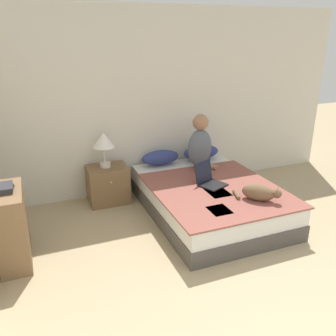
{
  "coord_description": "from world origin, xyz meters",
  "views": [
    {
      "loc": [
        -1.84,
        -1.05,
        2.18
      ],
      "look_at": [
        -0.46,
        2.39,
        0.78
      ],
      "focal_mm": 38.0,
      "sensor_mm": 36.0,
      "label": 1
    }
  ],
  "objects_px": {
    "bed": "(208,199)",
    "table_lamp": "(104,141)",
    "pillow_near": "(160,157)",
    "cat_tabby": "(259,193)",
    "pillow_far": "(201,152)",
    "laptop_open": "(210,180)",
    "book_stack_top": "(4,188)",
    "nightstand": "(108,184)",
    "person_sitting": "(200,144)",
    "bookshelf": "(12,227)"
  },
  "relations": [
    {
      "from": "book_stack_top",
      "to": "cat_tabby",
      "type": "bearing_deg",
      "value": -10.15
    },
    {
      "from": "pillow_far",
      "to": "laptop_open",
      "type": "distance_m",
      "value": 0.98
    },
    {
      "from": "nightstand",
      "to": "table_lamp",
      "type": "bearing_deg",
      "value": 147.72
    },
    {
      "from": "pillow_near",
      "to": "table_lamp",
      "type": "distance_m",
      "value": 0.87
    },
    {
      "from": "pillow_near",
      "to": "nightstand",
      "type": "xyz_separation_m",
      "value": [
        -0.79,
        -0.05,
        -0.27
      ]
    },
    {
      "from": "nightstand",
      "to": "bookshelf",
      "type": "bearing_deg",
      "value": -139.91
    },
    {
      "from": "nightstand",
      "to": "bed",
      "type": "bearing_deg",
      "value": -36.46
    },
    {
      "from": "laptop_open",
      "to": "bookshelf",
      "type": "height_order",
      "value": "bookshelf"
    },
    {
      "from": "pillow_near",
      "to": "bookshelf",
      "type": "bearing_deg",
      "value": -151.93
    },
    {
      "from": "pillow_near",
      "to": "cat_tabby",
      "type": "height_order",
      "value": "pillow_near"
    },
    {
      "from": "bed",
      "to": "laptop_open",
      "type": "height_order",
      "value": "laptop_open"
    },
    {
      "from": "pillow_near",
      "to": "table_lamp",
      "type": "relative_size",
      "value": 1.15
    },
    {
      "from": "pillow_far",
      "to": "book_stack_top",
      "type": "bearing_deg",
      "value": -158.23
    },
    {
      "from": "pillow_far",
      "to": "nightstand",
      "type": "xyz_separation_m",
      "value": [
        -1.44,
        -0.05,
        -0.27
      ]
    },
    {
      "from": "cat_tabby",
      "to": "table_lamp",
      "type": "bearing_deg",
      "value": 179.7
    },
    {
      "from": "cat_tabby",
      "to": "laptop_open",
      "type": "relative_size",
      "value": 1.16
    },
    {
      "from": "table_lamp",
      "to": "bookshelf",
      "type": "distance_m",
      "value": 1.62
    },
    {
      "from": "cat_tabby",
      "to": "book_stack_top",
      "type": "height_order",
      "value": "book_stack_top"
    },
    {
      "from": "laptop_open",
      "to": "pillow_near",
      "type": "bearing_deg",
      "value": 85.31
    },
    {
      "from": "pillow_near",
      "to": "pillow_far",
      "type": "distance_m",
      "value": 0.65
    },
    {
      "from": "cat_tabby",
      "to": "book_stack_top",
      "type": "xyz_separation_m",
      "value": [
        -2.59,
        0.46,
        0.29
      ]
    },
    {
      "from": "pillow_near",
      "to": "book_stack_top",
      "type": "bearing_deg",
      "value": -152.04
    },
    {
      "from": "bookshelf",
      "to": "bed",
      "type": "bearing_deg",
      "value": 4.4
    },
    {
      "from": "laptop_open",
      "to": "bookshelf",
      "type": "xyz_separation_m",
      "value": [
        -2.28,
        -0.14,
        -0.09
      ]
    },
    {
      "from": "bed",
      "to": "cat_tabby",
      "type": "height_order",
      "value": "cat_tabby"
    },
    {
      "from": "pillow_near",
      "to": "book_stack_top",
      "type": "xyz_separation_m",
      "value": [
        -1.98,
        -1.05,
        0.28
      ]
    },
    {
      "from": "laptop_open",
      "to": "nightstand",
      "type": "xyz_separation_m",
      "value": [
        -1.09,
        0.86,
        -0.23
      ]
    },
    {
      "from": "laptop_open",
      "to": "book_stack_top",
      "type": "relative_size",
      "value": 1.66
    },
    {
      "from": "person_sitting",
      "to": "bookshelf",
      "type": "xyz_separation_m",
      "value": [
        -2.46,
        -0.77,
        -0.37
      ]
    },
    {
      "from": "bed",
      "to": "table_lamp",
      "type": "relative_size",
      "value": 4.28
    },
    {
      "from": "laptop_open",
      "to": "bookshelf",
      "type": "distance_m",
      "value": 2.29
    },
    {
      "from": "cat_tabby",
      "to": "person_sitting",
      "type": "bearing_deg",
      "value": 141.9
    },
    {
      "from": "pillow_far",
      "to": "laptop_open",
      "type": "xyz_separation_m",
      "value": [
        -0.34,
        -0.91,
        -0.04
      ]
    },
    {
      "from": "bed",
      "to": "pillow_far",
      "type": "distance_m",
      "value": 0.99
    },
    {
      "from": "book_stack_top",
      "to": "nightstand",
      "type": "bearing_deg",
      "value": 39.9
    },
    {
      "from": "pillow_far",
      "to": "nightstand",
      "type": "height_order",
      "value": "pillow_far"
    },
    {
      "from": "pillow_near",
      "to": "bookshelf",
      "type": "height_order",
      "value": "bookshelf"
    },
    {
      "from": "book_stack_top",
      "to": "pillow_far",
      "type": "bearing_deg",
      "value": 21.77
    },
    {
      "from": "person_sitting",
      "to": "nightstand",
      "type": "height_order",
      "value": "person_sitting"
    },
    {
      "from": "person_sitting",
      "to": "book_stack_top",
      "type": "relative_size",
      "value": 3.01
    },
    {
      "from": "pillow_far",
      "to": "bookshelf",
      "type": "distance_m",
      "value": 2.83
    },
    {
      "from": "person_sitting",
      "to": "nightstand",
      "type": "bearing_deg",
      "value": 169.79
    },
    {
      "from": "pillow_far",
      "to": "pillow_near",
      "type": "bearing_deg",
      "value": 180.0
    },
    {
      "from": "cat_tabby",
      "to": "table_lamp",
      "type": "xyz_separation_m",
      "value": [
        -1.42,
        1.47,
        0.35
      ]
    },
    {
      "from": "pillow_near",
      "to": "pillow_far",
      "type": "xyz_separation_m",
      "value": [
        0.65,
        0.0,
        0.0
      ]
    },
    {
      "from": "bed",
      "to": "table_lamp",
      "type": "xyz_separation_m",
      "value": [
        -1.13,
        0.83,
        0.65
      ]
    },
    {
      "from": "laptop_open",
      "to": "table_lamp",
      "type": "height_order",
      "value": "table_lamp"
    },
    {
      "from": "pillow_near",
      "to": "laptop_open",
      "type": "xyz_separation_m",
      "value": [
        0.31,
        -0.91,
        -0.04
      ]
    },
    {
      "from": "bookshelf",
      "to": "book_stack_top",
      "type": "xyz_separation_m",
      "value": [
        -0.01,
        0.0,
        0.42
      ]
    },
    {
      "from": "pillow_near",
      "to": "bed",
      "type": "bearing_deg",
      "value": -69.61
    }
  ]
}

